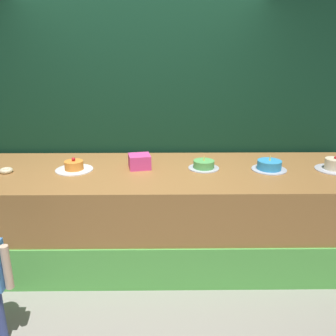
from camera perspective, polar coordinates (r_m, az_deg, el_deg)
ground_plane at (r=3.36m, az=-4.80°, el=-18.38°), size 12.00×12.00×0.00m
stage_platform at (r=3.64m, az=-4.35°, el=-7.09°), size 4.37×1.22×0.89m
curtain_backdrop at (r=4.01m, az=-4.12°, el=12.21°), size 4.94×0.08×3.15m
pink_box at (r=3.52m, az=-4.48°, el=1.03°), size 0.23×0.23×0.13m
donut at (r=3.72m, az=-23.99°, el=-0.36°), size 0.12×0.12×0.04m
cake_left at (r=3.57m, az=-14.49°, el=0.22°), size 0.35×0.35×0.13m
cake_center at (r=3.52m, az=5.62°, el=0.48°), size 0.30×0.30×0.14m
cake_right at (r=3.59m, az=15.57°, el=0.35°), size 0.33×0.33×0.15m
cake_far_right at (r=3.81m, az=24.59°, el=0.38°), size 0.35×0.35×0.14m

